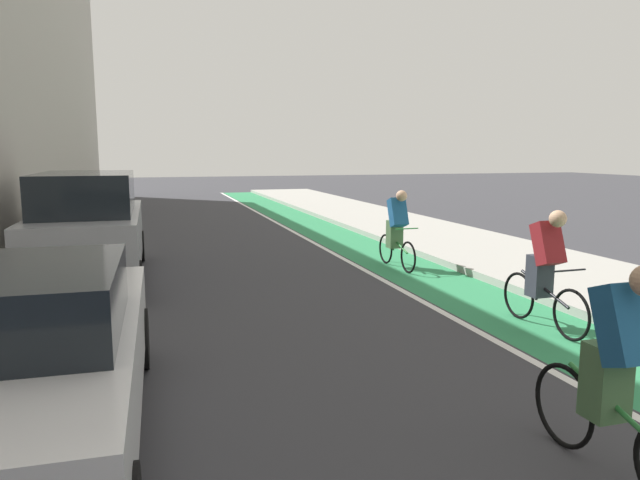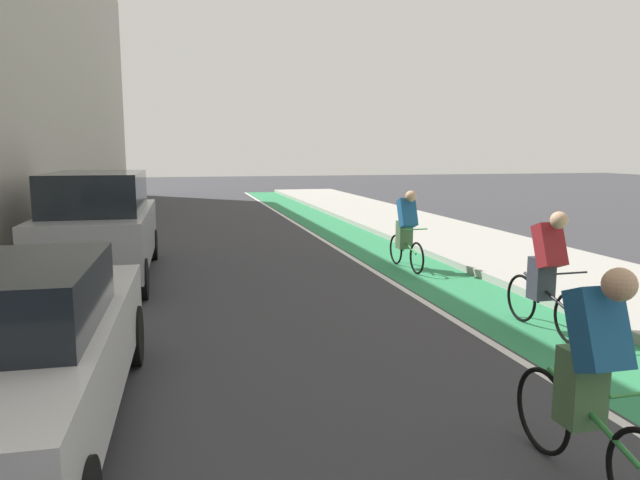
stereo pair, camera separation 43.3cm
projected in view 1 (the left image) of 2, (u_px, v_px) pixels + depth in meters
The scene contains 9 objects.
ground_plane at pixel (246, 269), 11.86m from camera, with size 88.77×88.77×0.00m, color #38383D.
bike_lane_paint at pixel (358, 246), 14.64m from camera, with size 1.60×40.35×0.00m, color #2D8451.
lane_divider_stripe at pixel (323, 248), 14.39m from camera, with size 0.12×40.35×0.00m, color white.
sidewalk_right at pixel (447, 239), 15.33m from camera, with size 3.39×40.35×0.14m, color #A8A59E.
parked_sedan_white at pixel (14, 360), 4.44m from camera, with size 1.95×4.46×1.53m.
parked_suv_silver at pixel (89, 226), 10.52m from camera, with size 1.84×4.71×1.98m.
cyclist_mid at pixel (617, 372), 4.13m from camera, with size 0.48×1.73×1.62m.
cyclist_trailing at pixel (545, 269), 7.74m from camera, with size 0.48×1.71×1.61m.
cyclist_far at pixel (397, 229), 11.82m from camera, with size 0.48×1.67×1.59m.
Camera 1 is at (-1.88, 4.59, 2.35)m, focal length 32.91 mm.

